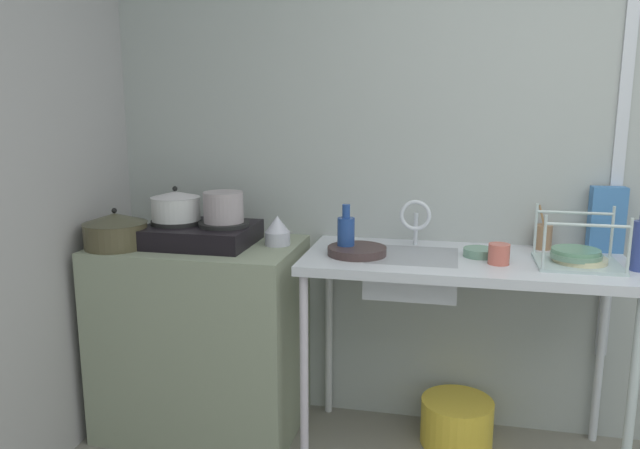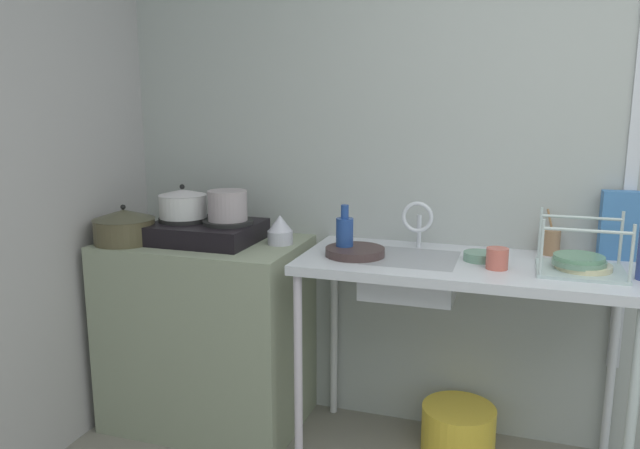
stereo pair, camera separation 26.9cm
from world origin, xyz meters
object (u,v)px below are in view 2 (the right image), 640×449
(cereal_box, at_px, (618,225))
(stove, at_px, (206,231))
(dish_rack, at_px, (581,263))
(cup_by_rack, at_px, (497,258))
(bucket_on_floor, at_px, (458,429))
(percolator, at_px, (280,230))
(bottle_by_sink, at_px, (345,234))
(utensil_jar, at_px, (551,242))
(frying_pan, at_px, (355,252))
(pot_on_right_burner, at_px, (228,205))
(small_bowl_on_drainboard, at_px, (480,256))
(pot_beside_stove, at_px, (124,226))
(faucet, at_px, (418,219))
(pot_on_left_burner, at_px, (183,203))
(sink_basin, at_px, (411,275))

(cereal_box, bearing_deg, stove, -175.08)
(dish_rack, distance_m, cup_by_rack, 0.31)
(cereal_box, xyz_separation_m, bucket_on_floor, (-0.60, -0.15, -0.95))
(percolator, xyz_separation_m, bottle_by_sink, (0.33, -0.09, 0.02))
(bottle_by_sink, bearing_deg, cup_by_rack, -3.96)
(bottle_by_sink, bearing_deg, percolator, 165.51)
(cereal_box, distance_m, utensil_jar, 0.27)
(cereal_box, bearing_deg, percolator, -175.39)
(frying_pan, relative_size, cup_by_rack, 2.94)
(pot_on_right_burner, xyz_separation_m, small_bowl_on_drainboard, (1.13, 0.03, -0.16))
(pot_beside_stove, relative_size, dish_rack, 0.88)
(bottle_by_sink, distance_m, bucket_on_floor, 1.03)
(frying_pan, height_order, dish_rack, dish_rack)
(faucet, bearing_deg, cup_by_rack, -31.93)
(pot_on_left_burner, bearing_deg, pot_beside_stove, -146.90)
(percolator, relative_size, cereal_box, 0.48)
(dish_rack, distance_m, bottle_by_sink, 0.95)
(faucet, bearing_deg, pot_beside_stove, -167.44)
(sink_basin, height_order, frying_pan, frying_pan)
(stove, distance_m, percolator, 0.36)
(pot_on_left_burner, bearing_deg, dish_rack, -0.70)
(dish_rack, height_order, cup_by_rack, dish_rack)
(percolator, bearing_deg, bucket_on_floor, 2.65)
(pot_beside_stove, bearing_deg, stove, 23.28)
(pot_on_right_burner, xyz_separation_m, dish_rack, (1.52, -0.02, -0.14))
(bucket_on_floor, bearing_deg, cup_by_rack, -52.31)
(pot_on_right_burner, distance_m, percolator, 0.27)
(pot_on_right_burner, relative_size, cup_by_rack, 2.10)
(stove, height_order, pot_on_right_burner, pot_on_right_burner)
(utensil_jar, bearing_deg, cereal_box, 1.02)
(frying_pan, bearing_deg, stove, 176.31)
(faucet, bearing_deg, stove, -171.50)
(frying_pan, bearing_deg, pot_on_right_burner, 175.62)
(cup_by_rack, bearing_deg, dish_rack, 9.76)
(stove, bearing_deg, cereal_box, 7.73)
(sink_basin, bearing_deg, pot_on_right_burner, 179.50)
(pot_beside_stove, height_order, frying_pan, pot_beside_stove)
(frying_pan, xyz_separation_m, dish_rack, (0.89, 0.03, 0.02))
(dish_rack, height_order, utensil_jar, dish_rack)
(stove, distance_m, cup_by_rack, 1.33)
(pot_on_right_burner, relative_size, cereal_box, 0.63)
(sink_basin, xyz_separation_m, dish_rack, (0.66, -0.01, 0.11))
(small_bowl_on_drainboard, bearing_deg, bottle_by_sink, -173.57)
(faucet, bearing_deg, frying_pan, -140.35)
(cup_by_rack, relative_size, cereal_box, 0.30)
(stove, relative_size, frying_pan, 1.92)
(small_bowl_on_drainboard, bearing_deg, frying_pan, -171.03)
(pot_on_left_burner, relative_size, utensil_jar, 1.16)
(dish_rack, height_order, cereal_box, cereal_box)
(cup_by_rack, xyz_separation_m, bucket_on_floor, (-0.13, 0.17, -0.85))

